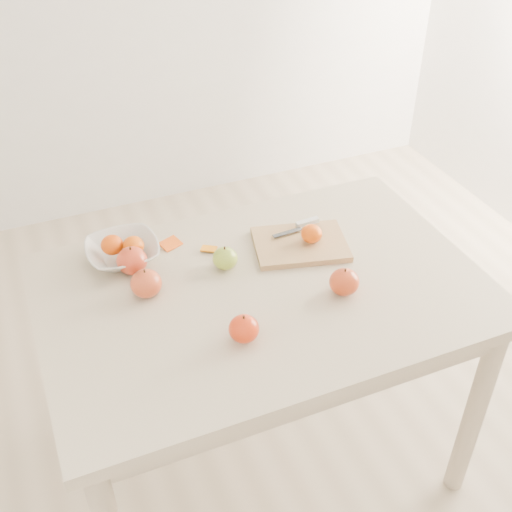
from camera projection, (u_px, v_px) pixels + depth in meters
name	position (u px, v px, depth m)	size (l,w,h in m)	color
ground	(262.00, 455.00, 2.19)	(3.50, 3.50, 0.00)	#C6B293
table	(263.00, 314.00, 1.80)	(1.20, 0.80, 0.75)	beige
cutting_board	(300.00, 244.00, 1.88)	(0.27, 0.20, 0.02)	tan
board_tangerine	(312.00, 234.00, 1.86)	(0.06, 0.06, 0.05)	#E14207
fruit_bowl	(123.00, 252.00, 1.83)	(0.21, 0.21, 0.05)	silver
bowl_tangerine_near	(112.00, 245.00, 1.81)	(0.06, 0.06, 0.06)	#E65908
bowl_tangerine_far	(133.00, 246.00, 1.81)	(0.06, 0.06, 0.05)	#C94507
orange_peel_a	(171.00, 245.00, 1.89)	(0.06, 0.04, 0.00)	#EB5710
orange_peel_b	(209.00, 249.00, 1.88)	(0.04, 0.04, 0.00)	orange
paring_knife	(304.00, 224.00, 1.94)	(0.17, 0.05, 0.01)	silver
apple_green	(225.00, 258.00, 1.79)	(0.07, 0.07, 0.06)	#719F1B
apple_red_a	(132.00, 261.00, 1.77)	(0.09, 0.09, 0.08)	maroon
apple_red_b	(146.00, 283.00, 1.69)	(0.08, 0.08, 0.08)	maroon
apple_red_c	(244.00, 329.00, 1.56)	(0.08, 0.08, 0.07)	#A00502
apple_red_e	(344.00, 282.00, 1.70)	(0.08, 0.08, 0.07)	#A11C06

